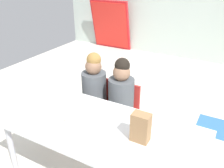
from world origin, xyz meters
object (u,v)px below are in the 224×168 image
object	(u,v)px
paper_bag_brown	(141,127)
paper_plate_near_edge	(63,124)
seated_child_middle_seat	(122,93)
seated_child_near_camera	(95,86)
folded_activity_table	(110,25)
craft_table	(101,131)
donut_powdered_on_plate	(62,122)

from	to	relation	value
paper_bag_brown	paper_plate_near_edge	distance (m)	0.64
seated_child_middle_seat	paper_plate_near_edge	world-z (taller)	seated_child_middle_seat
seated_child_near_camera	folded_activity_table	size ratio (longest dim) A/B	0.84
craft_table	paper_plate_near_edge	xyz separation A→B (m)	(-0.28, -0.13, 0.05)
seated_child_middle_seat	folded_activity_table	distance (m)	3.27
seated_child_middle_seat	paper_bag_brown	bearing A→B (deg)	-52.99
craft_table	seated_child_middle_seat	distance (m)	0.61
folded_activity_table	paper_plate_near_edge	world-z (taller)	folded_activity_table
seated_child_near_camera	paper_plate_near_edge	distance (m)	0.75
paper_plate_near_edge	donut_powdered_on_plate	distance (m)	0.02
folded_activity_table	donut_powdered_on_plate	size ratio (longest dim) A/B	10.89
seated_child_middle_seat	folded_activity_table	xyz separation A→B (m)	(-1.70, 2.79, -0.02)
seated_child_middle_seat	donut_powdered_on_plate	distance (m)	0.74
seated_child_near_camera	paper_bag_brown	xyz separation A→B (m)	(0.78, -0.61, 0.13)
folded_activity_table	seated_child_near_camera	bearing A→B (deg)	-63.68
donut_powdered_on_plate	seated_child_near_camera	bearing A→B (deg)	103.04
craft_table	donut_powdered_on_plate	world-z (taller)	donut_powdered_on_plate
paper_bag_brown	donut_powdered_on_plate	world-z (taller)	paper_bag_brown
seated_child_near_camera	paper_plate_near_edge	world-z (taller)	seated_child_near_camera
seated_child_near_camera	paper_plate_near_edge	xyz separation A→B (m)	(0.17, -0.73, 0.02)
paper_bag_brown	paper_plate_near_edge	size ratio (longest dim) A/B	1.22
seated_child_middle_seat	craft_table	bearing A→B (deg)	-78.54
craft_table	seated_child_near_camera	xyz separation A→B (m)	(-0.45, 0.60, 0.03)
craft_table	paper_bag_brown	size ratio (longest dim) A/B	7.37
paper_bag_brown	paper_plate_near_edge	xyz separation A→B (m)	(-0.62, -0.12, -0.11)
seated_child_near_camera	paper_plate_near_edge	size ratio (longest dim) A/B	5.10
folded_activity_table	paper_plate_near_edge	xyz separation A→B (m)	(1.55, -3.52, 0.04)
seated_child_near_camera	seated_child_middle_seat	size ratio (longest dim) A/B	1.00
paper_bag_brown	paper_plate_near_edge	world-z (taller)	paper_bag_brown
donut_powdered_on_plate	craft_table	bearing A→B (deg)	24.80
seated_child_near_camera	paper_plate_near_edge	bearing A→B (deg)	-76.96
donut_powdered_on_plate	seated_child_middle_seat	bearing A→B (deg)	77.92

